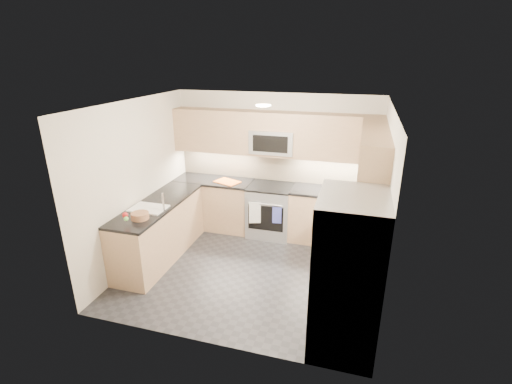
% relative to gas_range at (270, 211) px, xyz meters
% --- Properties ---
extents(floor, '(3.60, 3.20, 0.00)m').
position_rel_gas_range_xyz_m(floor, '(0.00, -1.28, -0.46)').
color(floor, '#25252A').
rests_on(floor, ground).
extents(ceiling, '(3.60, 3.20, 0.02)m').
position_rel_gas_range_xyz_m(ceiling, '(0.00, -1.28, 2.04)').
color(ceiling, beige).
rests_on(ceiling, wall_back).
extents(wall_back, '(3.60, 0.02, 2.50)m').
position_rel_gas_range_xyz_m(wall_back, '(0.00, 0.32, 0.79)').
color(wall_back, beige).
rests_on(wall_back, floor).
extents(wall_front, '(3.60, 0.02, 2.50)m').
position_rel_gas_range_xyz_m(wall_front, '(0.00, -2.88, 0.79)').
color(wall_front, beige).
rests_on(wall_front, floor).
extents(wall_left, '(0.02, 3.20, 2.50)m').
position_rel_gas_range_xyz_m(wall_left, '(-1.80, -1.28, 0.79)').
color(wall_left, beige).
rests_on(wall_left, floor).
extents(wall_right, '(0.02, 3.20, 2.50)m').
position_rel_gas_range_xyz_m(wall_right, '(1.80, -1.28, 0.79)').
color(wall_right, beige).
rests_on(wall_right, floor).
extents(base_cab_back_left, '(1.42, 0.60, 0.90)m').
position_rel_gas_range_xyz_m(base_cab_back_left, '(-1.09, 0.02, -0.01)').
color(base_cab_back_left, tan).
rests_on(base_cab_back_left, floor).
extents(base_cab_back_right, '(1.42, 0.60, 0.90)m').
position_rel_gas_range_xyz_m(base_cab_back_right, '(1.09, 0.02, -0.01)').
color(base_cab_back_right, tan).
rests_on(base_cab_back_right, floor).
extents(base_cab_right, '(0.60, 1.70, 0.90)m').
position_rel_gas_range_xyz_m(base_cab_right, '(1.50, -1.12, -0.01)').
color(base_cab_right, tan).
rests_on(base_cab_right, floor).
extents(base_cab_peninsula, '(0.60, 2.00, 0.90)m').
position_rel_gas_range_xyz_m(base_cab_peninsula, '(-1.50, -1.28, -0.01)').
color(base_cab_peninsula, tan).
rests_on(base_cab_peninsula, floor).
extents(countertop_back_left, '(1.42, 0.63, 0.04)m').
position_rel_gas_range_xyz_m(countertop_back_left, '(-1.09, 0.02, 0.47)').
color(countertop_back_left, black).
rests_on(countertop_back_left, base_cab_back_left).
extents(countertop_back_right, '(1.42, 0.63, 0.04)m').
position_rel_gas_range_xyz_m(countertop_back_right, '(1.09, 0.02, 0.47)').
color(countertop_back_right, black).
rests_on(countertop_back_right, base_cab_back_right).
extents(countertop_right, '(0.63, 1.70, 0.04)m').
position_rel_gas_range_xyz_m(countertop_right, '(1.50, -1.12, 0.47)').
color(countertop_right, black).
rests_on(countertop_right, base_cab_right).
extents(countertop_peninsula, '(0.63, 2.00, 0.04)m').
position_rel_gas_range_xyz_m(countertop_peninsula, '(-1.50, -1.28, 0.47)').
color(countertop_peninsula, black).
rests_on(countertop_peninsula, base_cab_peninsula).
extents(upper_cab_back, '(3.60, 0.35, 0.75)m').
position_rel_gas_range_xyz_m(upper_cab_back, '(0.00, 0.15, 1.37)').
color(upper_cab_back, tan).
rests_on(upper_cab_back, wall_back).
extents(upper_cab_right, '(0.35, 1.95, 0.75)m').
position_rel_gas_range_xyz_m(upper_cab_right, '(1.62, -1.00, 1.37)').
color(upper_cab_right, tan).
rests_on(upper_cab_right, wall_right).
extents(backsplash_back, '(3.60, 0.01, 0.51)m').
position_rel_gas_range_xyz_m(backsplash_back, '(0.00, 0.32, 0.74)').
color(backsplash_back, tan).
rests_on(backsplash_back, wall_back).
extents(backsplash_right, '(0.01, 2.30, 0.51)m').
position_rel_gas_range_xyz_m(backsplash_right, '(1.80, -0.82, 0.74)').
color(backsplash_right, tan).
rests_on(backsplash_right, wall_right).
extents(gas_range, '(0.76, 0.65, 0.91)m').
position_rel_gas_range_xyz_m(gas_range, '(0.00, 0.00, 0.00)').
color(gas_range, '#A3A6AB').
rests_on(gas_range, floor).
extents(range_cooktop, '(0.76, 0.65, 0.03)m').
position_rel_gas_range_xyz_m(range_cooktop, '(0.00, 0.00, 0.46)').
color(range_cooktop, black).
rests_on(range_cooktop, gas_range).
extents(oven_door_glass, '(0.62, 0.02, 0.45)m').
position_rel_gas_range_xyz_m(oven_door_glass, '(0.00, -0.33, -0.01)').
color(oven_door_glass, black).
rests_on(oven_door_glass, gas_range).
extents(oven_handle, '(0.60, 0.02, 0.02)m').
position_rel_gas_range_xyz_m(oven_handle, '(0.00, -0.35, 0.26)').
color(oven_handle, '#B2B5BA').
rests_on(oven_handle, gas_range).
extents(microwave, '(0.76, 0.40, 0.40)m').
position_rel_gas_range_xyz_m(microwave, '(0.00, 0.12, 1.24)').
color(microwave, '#A5A8AD').
rests_on(microwave, upper_cab_back).
extents(microwave_door, '(0.60, 0.01, 0.28)m').
position_rel_gas_range_xyz_m(microwave_door, '(0.00, -0.08, 1.24)').
color(microwave_door, black).
rests_on(microwave_door, microwave).
extents(refrigerator, '(0.70, 0.90, 1.80)m').
position_rel_gas_range_xyz_m(refrigerator, '(1.45, -2.43, 0.45)').
color(refrigerator, '#A8ABB0').
rests_on(refrigerator, floor).
extents(fridge_handle_left, '(0.02, 0.02, 1.20)m').
position_rel_gas_range_xyz_m(fridge_handle_left, '(1.08, -2.61, 0.49)').
color(fridge_handle_left, '#B2B5BA').
rests_on(fridge_handle_left, refrigerator).
extents(fridge_handle_right, '(0.02, 0.02, 1.20)m').
position_rel_gas_range_xyz_m(fridge_handle_right, '(1.08, -2.25, 0.49)').
color(fridge_handle_right, '#B2B5BA').
rests_on(fridge_handle_right, refrigerator).
extents(sink_basin, '(0.52, 0.38, 0.16)m').
position_rel_gas_range_xyz_m(sink_basin, '(-1.50, -1.53, 0.42)').
color(sink_basin, white).
rests_on(sink_basin, base_cab_peninsula).
extents(faucet, '(0.03, 0.03, 0.28)m').
position_rel_gas_range_xyz_m(faucet, '(-1.24, -1.53, 0.62)').
color(faucet, silver).
rests_on(faucet, countertop_peninsula).
extents(utensil_bowl, '(0.35, 0.35, 0.17)m').
position_rel_gas_range_xyz_m(utensil_bowl, '(1.69, -0.04, 0.57)').
color(utensil_bowl, '#57C454').
rests_on(utensil_bowl, countertop_back_right).
extents(cutting_board, '(0.51, 0.43, 0.01)m').
position_rel_gas_range_xyz_m(cutting_board, '(-0.79, -0.04, 0.49)').
color(cutting_board, orange).
rests_on(cutting_board, countertop_back_left).
extents(fruit_basket, '(0.31, 0.31, 0.09)m').
position_rel_gas_range_xyz_m(fruit_basket, '(-1.42, -1.87, 0.53)').
color(fruit_basket, '#9B6948').
rests_on(fruit_basket, countertop_peninsula).
extents(fruit_apple, '(0.08, 0.08, 0.08)m').
position_rel_gas_range_xyz_m(fruit_apple, '(-1.53, -2.04, 0.60)').
color(fruit_apple, red).
rests_on(fruit_apple, fruit_basket).
extents(fruit_pear, '(0.06, 0.06, 0.06)m').
position_rel_gas_range_xyz_m(fruit_pear, '(-1.45, -2.13, 0.60)').
color(fruit_pear, '#69BC50').
rests_on(fruit_pear, fruit_basket).
extents(dish_towel_check, '(0.20, 0.08, 0.38)m').
position_rel_gas_range_xyz_m(dish_towel_check, '(-0.18, -0.37, 0.10)').
color(dish_towel_check, white).
rests_on(dish_towel_check, oven_handle).
extents(dish_towel_blue, '(0.15, 0.03, 0.29)m').
position_rel_gas_range_xyz_m(dish_towel_blue, '(0.21, -0.37, 0.10)').
color(dish_towel_blue, '#373E98').
rests_on(dish_towel_blue, oven_handle).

